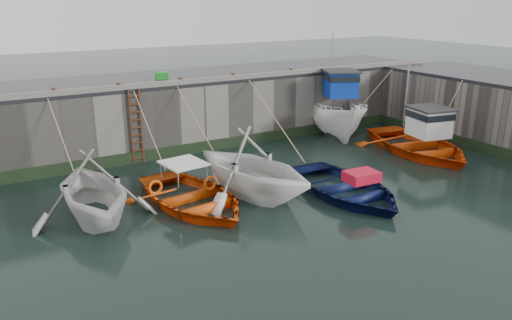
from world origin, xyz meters
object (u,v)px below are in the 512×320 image
boat_near_blacktrim (251,195)px  bollard_c (180,81)px  boat_near_white (95,217)px  fish_crate (162,75)px  bollard_a (54,92)px  bollard_e (291,71)px  boat_far_orange (419,144)px  ladder (136,127)px  bollard_d (233,76)px  boat_near_navy (345,195)px  bollard_b (119,86)px  boat_far_white (336,114)px  boat_near_blue (193,205)px

boat_near_blacktrim → bollard_c: bollard_c is taller
boat_near_white → fish_crate: fish_crate is taller
bollard_a → bollard_e: 11.00m
boat_far_orange → bollard_e: bearing=134.4°
ladder → bollard_d: 5.11m
bollard_d → boat_near_navy: bearing=-86.6°
bollard_b → bollard_d: bearing=0.0°
bollard_c → fish_crate: bearing=96.4°
boat_near_blacktrim → fish_crate: fish_crate is taller
boat_near_white → bollard_d: bearing=34.4°
bollard_b → boat_near_navy: bearing=-53.1°
boat_near_blacktrim → boat_far_white: (7.95, 5.11, 1.03)m
bollard_e → boat_near_navy: bearing=-109.8°
boat_near_blue → boat_far_orange: bearing=-5.1°
boat_near_white → boat_far_orange: (14.46, -0.27, 0.41)m
bollard_d → bollard_e: (3.20, 0.00, 0.00)m
boat_near_white → boat_far_white: boat_far_white is taller
boat_far_orange → bollard_a: size_ratio=24.63×
boat_near_navy → boat_far_white: bearing=56.6°
boat_near_navy → bollard_c: size_ratio=18.86×
boat_far_orange → boat_near_blue: bearing=-166.9°
boat_near_blue → bollard_a: 7.31m
bollard_a → bollard_c: (5.20, 0.00, 0.00)m
boat_near_blue → bollard_e: size_ratio=18.99×
boat_far_white → boat_far_orange: bearing=-51.7°
boat_near_navy → bollard_e: 8.77m
boat_near_white → bollard_b: size_ratio=17.14×
boat_near_blue → bollard_c: 6.92m
boat_near_blue → boat_far_orange: 11.36m
bollard_a → bollard_b: size_ratio=1.00×
boat_near_navy → fish_crate: (-3.25, 9.42, 3.32)m
boat_far_white → bollard_d: (-5.49, 0.81, 2.27)m
boat_near_blacktrim → boat_far_orange: bearing=-12.1°
boat_near_blacktrim → bollard_e: bollard_e is taller
ladder → fish_crate: 3.38m
bollard_e → boat_near_white: bearing=-155.3°
fish_crate → bollard_c: fish_crate is taller
boat_near_blue → fish_crate: fish_crate is taller
bollard_e → boat_far_orange: bearing=-56.7°
bollard_d → boat_far_white: bearing=-8.4°
boat_near_white → bollard_a: size_ratio=17.14×
boat_near_blacktrim → boat_far_orange: boat_far_orange is taller
boat_near_blue → bollard_b: (-0.64, 5.72, 3.30)m
boat_far_white → bollard_e: bearing=-176.1°
bollard_a → bollard_e: bearing=0.0°
ladder → boat_near_white: (-2.97, -4.70, -1.59)m
bollard_e → boat_near_blacktrim: bearing=-133.7°
boat_near_blacktrim → bollard_e: size_ratio=18.71×
boat_near_blue → boat_near_navy: 5.46m
boat_far_white → bollard_c: (-8.09, 0.81, 2.27)m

